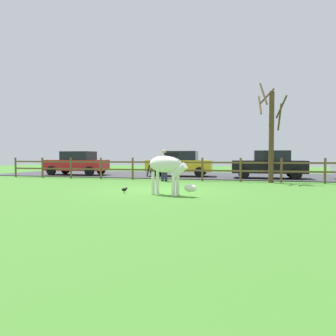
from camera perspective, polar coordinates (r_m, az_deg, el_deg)
The scene contains 10 objects.
ground_plane at distance 12.00m, azimuth -1.19°, elevation -4.07°, with size 60.00×60.00×0.00m, color #3D7528.
parking_asphalt at distance 21.04m, azimuth 6.13°, elevation -1.33°, with size 28.00×7.40×0.05m, color #38383D.
paddock_fence at distance 16.84m, azimuth 2.91°, elevation 0.08°, with size 21.62×0.11×1.21m.
bare_tree at distance 16.23m, azimuth 18.08°, elevation 6.16°, with size 1.35×1.33×4.90m.
zebra at distance 10.51m, azimuth -0.12°, elevation 0.11°, with size 1.89×0.82×1.41m.
crow_on_grass at distance 11.26m, azimuth -7.86°, elevation -3.85°, with size 0.22×0.10×0.20m.
parked_car_red at distance 21.89m, azimuth -16.04°, elevation 0.88°, with size 4.07×2.02×1.56m.
parked_car_black at distance 18.78m, azimuth 17.74°, elevation 0.66°, with size 4.06×2.00×1.56m.
parked_car_yellow at distance 19.76m, azimuth 2.16°, elevation 0.83°, with size 4.11×2.11×1.56m.
visitor_near_fence at distance 16.34m, azimuth -0.69°, elevation 0.78°, with size 0.39×0.27×1.64m.
Camera 1 is at (3.44, -11.42, 1.30)m, focal length 33.86 mm.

